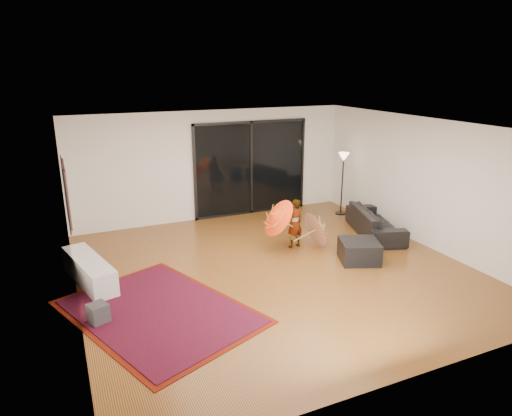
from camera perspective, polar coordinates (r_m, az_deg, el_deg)
floor at (r=8.73m, az=2.42°, el=-7.73°), size 7.00×7.00×0.00m
ceiling at (r=7.98m, az=2.66°, el=10.14°), size 7.00×7.00×0.00m
wall_back at (r=11.40m, az=-5.34°, el=5.34°), size 7.00×0.00×7.00m
wall_front at (r=5.55m, az=18.99°, el=-8.61°), size 7.00×0.00×7.00m
wall_left at (r=7.45m, az=-22.36°, el=-2.35°), size 0.00×7.00×7.00m
wall_right at (r=10.26m, az=20.35°, el=2.99°), size 0.00×7.00×7.00m
sliding_door at (r=11.75m, az=-0.64°, el=5.03°), size 3.06×0.07×2.40m
painting at (r=8.33m, az=-22.64°, el=1.76°), size 0.04×1.28×1.08m
media_console at (r=8.65m, az=-20.11°, el=-7.38°), size 0.81×1.74×0.47m
speaker at (r=7.39m, az=-19.11°, el=-12.35°), size 0.35×0.35×0.30m
persian_rug at (r=7.49m, az=-12.03°, el=-12.56°), size 3.18×3.68×0.02m
sofa at (r=10.78m, az=14.65°, el=-1.69°), size 1.36×2.15×0.59m
ottoman at (r=9.26m, az=12.76°, el=-5.25°), size 0.95×0.95×0.42m
floor_lamp at (r=11.84m, az=10.84°, el=5.18°), size 0.28×0.28×1.62m
child at (r=9.63m, az=4.86°, el=-1.94°), size 0.43×0.33×1.06m
parasol_orange at (r=9.28m, az=2.06°, el=-1.30°), size 0.62×0.83×0.88m
parasol_white at (r=9.81m, az=8.36°, el=-1.87°), size 0.53×0.80×0.88m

